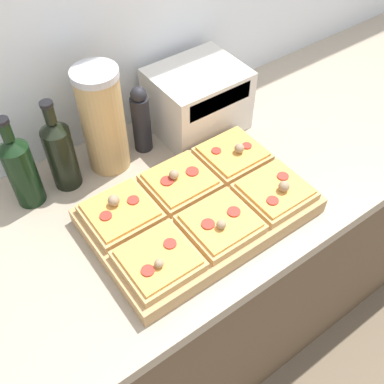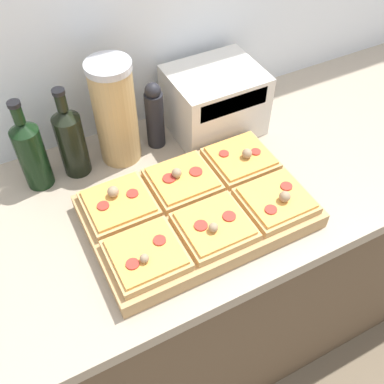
% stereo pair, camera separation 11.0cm
% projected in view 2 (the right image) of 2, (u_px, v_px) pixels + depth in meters
% --- Properties ---
extents(wall_back, '(6.00, 0.06, 2.50)m').
position_uv_depth(wall_back, '(104.00, 14.00, 1.13)').
color(wall_back, silver).
rests_on(wall_back, ground_plane).
extents(kitchen_counter, '(2.63, 0.67, 0.91)m').
position_uv_depth(kitchen_counter, '(174.00, 286.00, 1.51)').
color(kitchen_counter, brown).
rests_on(kitchen_counter, ground_plane).
extents(cutting_board, '(0.53, 0.35, 0.04)m').
position_uv_depth(cutting_board, '(198.00, 211.00, 1.11)').
color(cutting_board, tan).
rests_on(cutting_board, kitchen_counter).
extents(pizza_slice_back_left, '(0.16, 0.15, 0.06)m').
position_uv_depth(pizza_slice_back_left, '(119.00, 203.00, 1.08)').
color(pizza_slice_back_left, tan).
rests_on(pizza_slice_back_left, cutting_board).
extents(pizza_slice_back_center, '(0.16, 0.15, 0.05)m').
position_uv_depth(pizza_slice_back_center, '(182.00, 180.00, 1.13)').
color(pizza_slice_back_center, tan).
rests_on(pizza_slice_back_center, cutting_board).
extents(pizza_slice_back_right, '(0.16, 0.15, 0.05)m').
position_uv_depth(pizza_slice_back_right, '(241.00, 158.00, 1.19)').
color(pizza_slice_back_right, tan).
rests_on(pizza_slice_back_right, cutting_board).
extents(pizza_slice_front_left, '(0.16, 0.15, 0.05)m').
position_uv_depth(pizza_slice_front_left, '(146.00, 255.00, 0.98)').
color(pizza_slice_front_left, tan).
rests_on(pizza_slice_front_left, cutting_board).
extents(pizza_slice_front_center, '(0.16, 0.15, 0.05)m').
position_uv_depth(pizza_slice_front_center, '(214.00, 226.00, 1.03)').
color(pizza_slice_front_center, tan).
rests_on(pizza_slice_front_center, cutting_board).
extents(pizza_slice_front_right, '(0.16, 0.15, 0.06)m').
position_uv_depth(pizza_slice_front_right, '(276.00, 200.00, 1.09)').
color(pizza_slice_front_right, tan).
rests_on(pizza_slice_front_right, cutting_board).
extents(olive_oil_bottle, '(0.07, 0.07, 0.26)m').
position_uv_depth(olive_oil_bottle, '(31.00, 152.00, 1.13)').
color(olive_oil_bottle, black).
rests_on(olive_oil_bottle, kitchen_counter).
extents(wine_bottle, '(0.07, 0.07, 0.26)m').
position_uv_depth(wine_bottle, '(71.00, 140.00, 1.16)').
color(wine_bottle, black).
rests_on(wine_bottle, kitchen_counter).
extents(grain_jar_tall, '(0.12, 0.12, 0.30)m').
position_uv_depth(grain_jar_tall, '(115.00, 113.00, 1.17)').
color(grain_jar_tall, tan).
rests_on(grain_jar_tall, kitchen_counter).
extents(pepper_mill, '(0.05, 0.05, 0.21)m').
position_uv_depth(pepper_mill, '(155.00, 116.00, 1.24)').
color(pepper_mill, black).
rests_on(pepper_mill, kitchen_counter).
extents(toaster_oven, '(0.28, 0.21, 0.19)m').
position_uv_depth(toaster_oven, '(215.00, 101.00, 1.29)').
color(toaster_oven, beige).
rests_on(toaster_oven, kitchen_counter).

